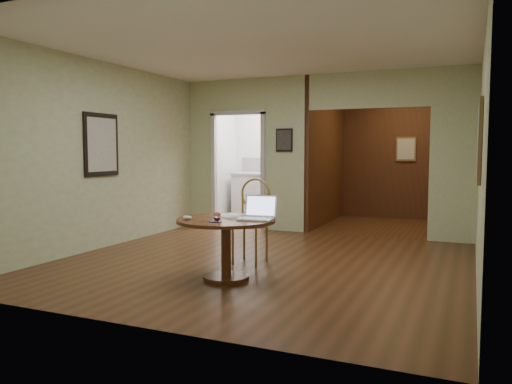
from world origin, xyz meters
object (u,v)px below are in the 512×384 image
at_px(chair, 252,216).
at_px(closed_laptop, 231,216).
at_px(dining_table, 226,235).
at_px(open_laptop, 258,213).

bearing_deg(chair, closed_laptop, -81.43).
xyz_separation_m(dining_table, open_laptop, (0.33, 0.11, 0.24)).
bearing_deg(dining_table, open_laptop, 18.70).
relative_size(dining_table, chair, 1.01).
distance_m(dining_table, open_laptop, 0.43).
height_order(open_laptop, closed_laptop, open_laptop).
bearing_deg(open_laptop, chair, 112.42).
xyz_separation_m(chair, closed_laptop, (0.10, -0.78, 0.10)).
bearing_deg(chair, open_laptop, -60.46).
height_order(chair, closed_laptop, chair).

